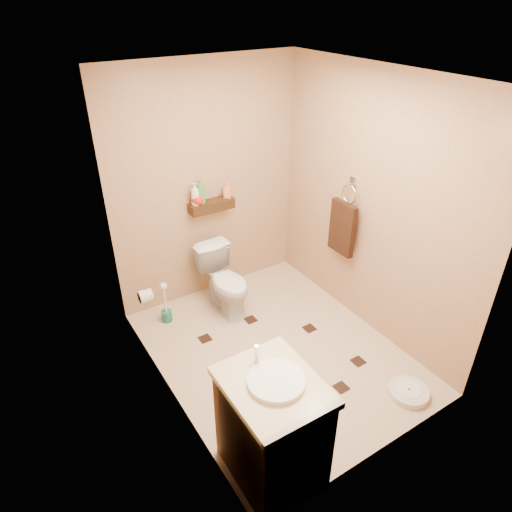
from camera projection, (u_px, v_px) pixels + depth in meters
ground at (276, 352)px, 4.20m from camera, size 2.50×2.50×0.00m
wall_back at (207, 186)px, 4.49m from camera, size 2.00×0.04×2.40m
wall_front at (402, 323)px, 2.68m from camera, size 2.00×0.04×2.40m
wall_left at (160, 275)px, 3.12m from camera, size 0.04×2.50×2.40m
wall_right at (372, 209)px, 4.04m from camera, size 0.04×2.50×2.40m
ceiling at (285, 76)px, 2.97m from camera, size 2.00×2.50×0.02m
wall_shelf at (212, 206)px, 4.52m from camera, size 0.46×0.14×0.10m
floor_accents at (284, 351)px, 4.21m from camera, size 1.13×1.28×0.01m
toilet at (225, 281)px, 4.61m from camera, size 0.39×0.66×0.66m
vanity at (272, 428)px, 2.97m from camera, size 0.57×0.69×0.96m
bathroom_scale at (409, 392)px, 3.74m from camera, size 0.33×0.33×0.07m
toilet_brush at (166, 308)px, 4.51m from camera, size 0.10×0.10×0.45m
towel_ring at (343, 226)px, 4.32m from camera, size 0.12×0.30×0.76m
toilet_paper at (145, 296)px, 3.93m from camera, size 0.12×0.11×0.12m
bottle_a at (195, 194)px, 4.36m from camera, size 0.12×0.12×0.23m
bottle_b at (196, 197)px, 4.39m from camera, size 0.09×0.09×0.16m
bottle_c at (197, 197)px, 4.39m from camera, size 0.17×0.17×0.16m
bottle_d at (200, 192)px, 4.38m from camera, size 0.13×0.13×0.24m
bottle_e at (227, 190)px, 4.54m from camera, size 0.10×0.10×0.16m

